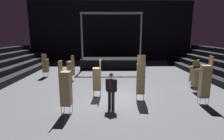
# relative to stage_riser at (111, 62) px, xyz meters

# --- Properties ---
(ground_plane) EXTENTS (22.00, 30.00, 0.10)m
(ground_plane) POSITION_rel_stage_riser_xyz_m (-0.00, -9.58, -0.65)
(ground_plane) COLOR #515459
(arena_end_wall) EXTENTS (22.00, 0.30, 8.00)m
(arena_end_wall) POSITION_rel_stage_riser_xyz_m (-0.00, 5.42, 3.40)
(arena_end_wall) COLOR black
(arena_end_wall) RESTS_ON ground_plane
(stage_riser) EXTENTS (6.37, 3.12, 5.68)m
(stage_riser) POSITION_rel_stage_riser_xyz_m (0.00, 0.00, 0.00)
(stage_riser) COLOR black
(stage_riser) RESTS_ON ground_plane
(man_with_tie) EXTENTS (0.56, 0.36, 1.75)m
(man_with_tie) POSITION_rel_stage_riser_xyz_m (-0.12, -11.11, 0.39)
(man_with_tie) COLOR black
(man_with_tie) RESTS_ON ground_plane
(chair_stack_front_left) EXTENTS (0.46, 0.46, 2.14)m
(chair_stack_front_left) POSITION_rel_stage_riser_xyz_m (-0.90, -9.38, 0.46)
(chair_stack_front_left) COLOR #B2B5BA
(chair_stack_front_left) RESTS_ON ground_plane
(chair_stack_front_right) EXTENTS (0.47, 0.47, 1.96)m
(chair_stack_front_right) POSITION_rel_stage_riser_xyz_m (5.11, -8.68, 0.38)
(chair_stack_front_right) COLOR #B2B5BA
(chair_stack_front_right) RESTS_ON ground_plane
(chair_stack_mid_left) EXTENTS (0.50, 0.50, 2.48)m
(chair_stack_mid_left) POSITION_rel_stage_riser_xyz_m (1.45, -10.03, 0.63)
(chair_stack_mid_left) COLOR #B2B5BA
(chair_stack_mid_left) RESTS_ON ground_plane
(chair_stack_mid_right) EXTENTS (0.50, 0.50, 2.48)m
(chair_stack_mid_right) POSITION_rel_stage_riser_xyz_m (4.56, -10.60, 0.63)
(chair_stack_mid_right) COLOR #B2B5BA
(chair_stack_mid_right) RESTS_ON ground_plane
(chair_stack_mid_centre) EXTENTS (0.45, 0.45, 1.96)m
(chair_stack_mid_centre) POSITION_rel_stage_riser_xyz_m (-5.60, -4.37, 0.38)
(chair_stack_mid_centre) COLOR #B2B5BA
(chair_stack_mid_centre) RESTS_ON ground_plane
(chair_stack_rear_left) EXTENTS (0.56, 0.56, 1.96)m
(chair_stack_rear_left) POSITION_rel_stage_riser_xyz_m (-3.19, -5.62, 0.38)
(chair_stack_rear_left) COLOR #B2B5BA
(chair_stack_rear_left) RESTS_ON ground_plane
(chair_stack_rear_right) EXTENTS (0.47, 0.47, 2.39)m
(chair_stack_rear_right) POSITION_rel_stage_riser_xyz_m (-2.12, -11.58, 0.59)
(chair_stack_rear_right) COLOR #B2B5BA
(chair_stack_rear_right) RESTS_ON ground_plane
(chair_stack_rear_centre) EXTENTS (0.62, 0.62, 1.88)m
(chair_stack_rear_centre) POSITION_rel_stage_riser_xyz_m (5.53, -7.47, 0.34)
(chair_stack_rear_centre) COLOR #B2B5BA
(chair_stack_rear_centre) RESTS_ON ground_plane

